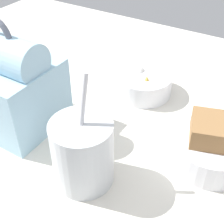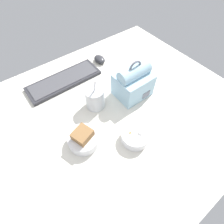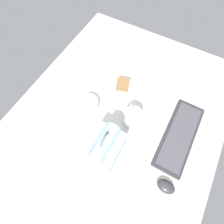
% 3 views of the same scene
% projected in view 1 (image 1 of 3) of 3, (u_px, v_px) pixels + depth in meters
% --- Properties ---
extents(desk_surface, '(1.40, 1.10, 0.02)m').
position_uv_depth(desk_surface, '(112.00, 150.00, 0.56)').
color(desk_surface, silver).
rests_on(desk_surface, ground).
extents(lunch_bag, '(0.17, 0.15, 0.21)m').
position_uv_depth(lunch_bag, '(8.00, 85.00, 0.57)').
color(lunch_bag, '#9EC6DB').
rests_on(lunch_bag, desk_surface).
extents(soup_cup, '(0.09, 0.09, 0.18)m').
position_uv_depth(soup_cup, '(84.00, 152.00, 0.46)').
color(soup_cup, silver).
rests_on(soup_cup, desk_surface).
extents(bento_bowl_sandwich, '(0.14, 0.14, 0.08)m').
position_uv_depth(bento_bowl_sandwich, '(211.00, 146.00, 0.51)').
color(bento_bowl_sandwich, silver).
rests_on(bento_bowl_sandwich, desk_surface).
extents(bento_bowl_snacks, '(0.12, 0.12, 0.06)m').
position_uv_depth(bento_bowl_snacks, '(143.00, 83.00, 0.67)').
color(bento_bowl_snacks, silver).
rests_on(bento_bowl_snacks, desk_surface).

